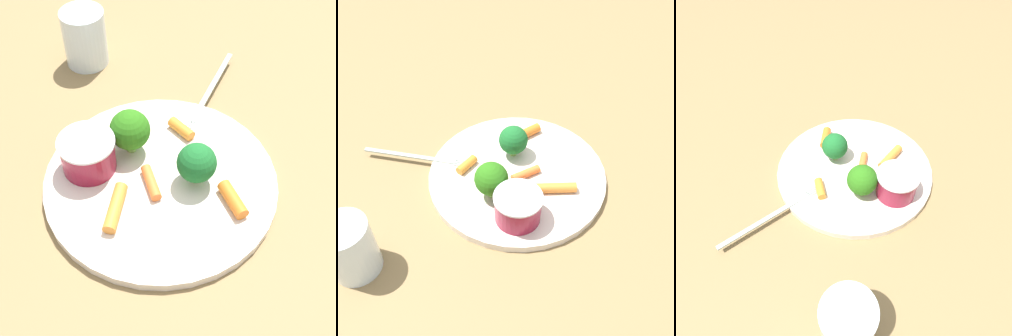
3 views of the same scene
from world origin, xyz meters
TOP-DOWN VIEW (x-y plane):
  - ground_plane at (0.00, 0.00)m, footprint 2.40×2.40m
  - plate at (0.00, 0.00)m, footprint 0.27×0.27m
  - sauce_cup at (-0.05, -0.07)m, footprint 0.07×0.07m
  - broccoli_floret_0 at (0.02, 0.04)m, footprint 0.04×0.04m
  - broccoli_floret_1 at (-0.06, -0.01)m, footprint 0.05×0.05m
  - carrot_stick_0 at (0.01, -0.01)m, footprint 0.05×0.02m
  - carrot_stick_1 at (-0.06, 0.05)m, footprint 0.04×0.02m
  - carrot_stick_2 at (0.02, -0.06)m, footprint 0.06×0.05m
  - carrot_stick_3 at (0.07, 0.06)m, footprint 0.05×0.02m
  - fork at (-0.10, 0.12)m, footprint 0.12×0.14m
  - drinking_glass at (-0.25, 0.00)m, footprint 0.06×0.06m

SIDE VIEW (x-z plane):
  - ground_plane at x=0.00m, z-range 0.00..0.00m
  - plate at x=0.00m, z-range 0.00..0.01m
  - fork at x=-0.10m, z-range 0.01..0.01m
  - carrot_stick_0 at x=0.01m, z-range 0.01..0.02m
  - carrot_stick_1 at x=-0.06m, z-range 0.01..0.03m
  - carrot_stick_2 at x=0.02m, z-range 0.01..0.03m
  - carrot_stick_3 at x=0.07m, z-range 0.01..0.03m
  - sauce_cup at x=-0.05m, z-range 0.01..0.06m
  - drinking_glass at x=-0.25m, z-range 0.00..0.08m
  - broccoli_floret_0 at x=0.02m, z-range 0.02..0.07m
  - broccoli_floret_1 at x=-0.06m, z-range 0.02..0.07m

